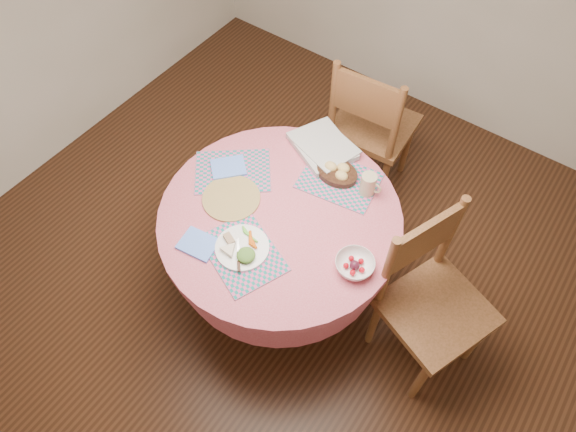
% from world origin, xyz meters
% --- Properties ---
extents(ground, '(4.00, 4.00, 0.00)m').
position_xyz_m(ground, '(0.00, 0.00, 0.00)').
color(ground, '#331C0F').
rests_on(ground, ground).
extents(room_envelope, '(4.01, 4.01, 2.71)m').
position_xyz_m(room_envelope, '(0.00, 0.00, 1.71)').
color(room_envelope, silver).
rests_on(room_envelope, ground).
extents(dining_table, '(1.24, 1.24, 0.75)m').
position_xyz_m(dining_table, '(0.00, 0.00, 0.56)').
color(dining_table, '#D26275').
rests_on(dining_table, ground).
extents(chair_right, '(0.61, 0.62, 1.05)m').
position_xyz_m(chair_right, '(0.81, 0.15, 0.55)').
color(chair_right, brown).
rests_on(chair_right, ground).
extents(chair_back, '(0.52, 0.50, 1.06)m').
position_xyz_m(chair_back, '(-0.03, 0.99, 0.55)').
color(chair_back, brown).
rests_on(chair_back, ground).
extents(placemat_front, '(0.48, 0.43, 0.01)m').
position_xyz_m(placemat_front, '(-0.01, -0.29, 0.75)').
color(placemat_front, '#15776E').
rests_on(placemat_front, dining_table).
extents(placemat_left, '(0.50, 0.49, 0.01)m').
position_xyz_m(placemat_left, '(-0.37, 0.08, 0.75)').
color(placemat_left, '#15776E').
rests_on(placemat_left, dining_table).
extents(placemat_back, '(0.44, 0.36, 0.01)m').
position_xyz_m(placemat_back, '(0.12, 0.36, 0.75)').
color(placemat_back, '#15776E').
rests_on(placemat_back, dining_table).
extents(wicker_trivet, '(0.30, 0.30, 0.01)m').
position_xyz_m(wicker_trivet, '(-0.26, -0.07, 0.76)').
color(wicker_trivet, olive).
rests_on(wicker_trivet, dining_table).
extents(napkin_near, '(0.20, 0.16, 0.01)m').
position_xyz_m(napkin_near, '(-0.21, -0.37, 0.76)').
color(napkin_near, '#5E8AF4').
rests_on(napkin_near, dining_table).
extents(napkin_far, '(0.22, 0.23, 0.01)m').
position_xyz_m(napkin_far, '(-0.40, 0.08, 0.76)').
color(napkin_far, '#5E8AF4').
rests_on(napkin_far, placemat_left).
extents(dinner_plate, '(0.26, 0.26, 0.05)m').
position_xyz_m(dinner_plate, '(-0.02, -0.27, 0.77)').
color(dinner_plate, white).
rests_on(dinner_plate, placemat_front).
extents(bread_bowl, '(0.23, 0.23, 0.08)m').
position_xyz_m(bread_bowl, '(0.09, 0.38, 0.78)').
color(bread_bowl, black).
rests_on(bread_bowl, placemat_back).
extents(latte_mug, '(0.12, 0.08, 0.13)m').
position_xyz_m(latte_mug, '(0.28, 0.38, 0.82)').
color(latte_mug, tan).
rests_on(latte_mug, placemat_back).
extents(fruit_bowl, '(0.22, 0.22, 0.06)m').
position_xyz_m(fruit_bowl, '(0.46, -0.04, 0.78)').
color(fruit_bowl, white).
rests_on(fruit_bowl, dining_table).
extents(newspaper_stack, '(0.42, 0.39, 0.04)m').
position_xyz_m(newspaper_stack, '(-0.07, 0.49, 0.78)').
color(newspaper_stack, silver).
rests_on(newspaper_stack, dining_table).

